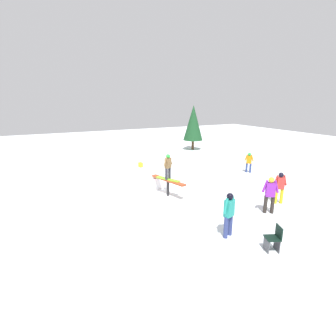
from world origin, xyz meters
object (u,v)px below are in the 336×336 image
main_rider_on_rail (168,167)px  bystander_purple (270,193)px  rail_feature (168,182)px  backpack_on_snow (141,165)px  loose_snowboard_white (66,204)px  bystander_orange (249,161)px  folding_chair (274,239)px  bystander_red (280,186)px  bystander_teal (229,212)px  pine_tree_near (193,123)px

main_rider_on_rail → bystander_purple: bearing=11.4°
rail_feature → backpack_on_snow: 6.22m
loose_snowboard_white → backpack_on_snow: backpack_on_snow is taller
bystander_orange → bystander_purple: bearing=106.1°
rail_feature → bystander_orange: bystander_orange is taller
loose_snowboard_white → folding_chair: size_ratio=1.65×
main_rider_on_rail → bystander_red: (3.30, 4.23, -0.65)m
main_rider_on_rail → bystander_teal: 4.71m
loose_snowboard_white → backpack_on_snow: 7.56m
main_rider_on_rail → pine_tree_near: bearing=116.5°
backpack_on_snow → bystander_teal: bearing=162.9°
rail_feature → loose_snowboard_white: size_ratio=1.59×
bystander_orange → loose_snowboard_white: (0.30, -11.70, -0.75)m
bystander_purple → backpack_on_snow: (-10.01, -2.10, -0.74)m
main_rider_on_rail → folding_chair: (6.09, 0.77, -1.09)m
rail_feature → pine_tree_near: size_ratio=0.54×
bystander_orange → bystander_teal: bearing=94.4°
pine_tree_near → loose_snowboard_white: bearing=-54.4°
rail_feature → pine_tree_near: 13.17m
main_rider_on_rail → bystander_purple: size_ratio=0.85×
bystander_teal → bystander_red: bearing=179.1°
bystander_orange → loose_snowboard_white: size_ratio=0.93×
loose_snowboard_white → backpack_on_snow: size_ratio=4.28×
rail_feature → main_rider_on_rail: main_rider_on_rail is taller
folding_chair → pine_tree_near: size_ratio=0.21×
rail_feature → bystander_orange: bearing=87.2°
rail_feature → folding_chair: size_ratio=2.63×
bystander_orange → bystander_red: size_ratio=0.89×
bystander_teal → folding_chair: bearing=97.6°
rail_feature → bystander_red: (3.30, 4.23, 0.13)m
loose_snowboard_white → backpack_on_snow: (-4.96, 5.70, 0.16)m
folding_chair → loose_snowboard_white: bearing=-118.9°
bystander_orange → folding_chair: bearing=103.4°
bystander_orange → backpack_on_snow: 7.62m
bystander_purple → pine_tree_near: 15.16m
bystander_purple → backpack_on_snow: 10.26m
bystander_orange → bystander_teal: size_ratio=0.82×
bystander_purple → bystander_teal: bystander_teal is taller
bystander_purple → folding_chair: 3.14m
bystander_purple → pine_tree_near: pine_tree_near is taller
bystander_orange → folding_chair: size_ratio=1.55×
main_rider_on_rail → bystander_teal: main_rider_on_rail is taller
bystander_teal → bystander_purple: bearing=176.2°
bystander_teal → main_rider_on_rail: bearing=-108.5°
rail_feature → bystander_teal: size_ratio=1.40×
folding_chair → pine_tree_near: bearing=179.7°
bystander_orange → bystander_teal: (6.15, -6.79, 0.17)m
loose_snowboard_white → bystander_red: bearing=-31.4°
pine_tree_near → bystander_orange: bearing=-7.1°
bystander_teal → loose_snowboard_white: 7.69m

